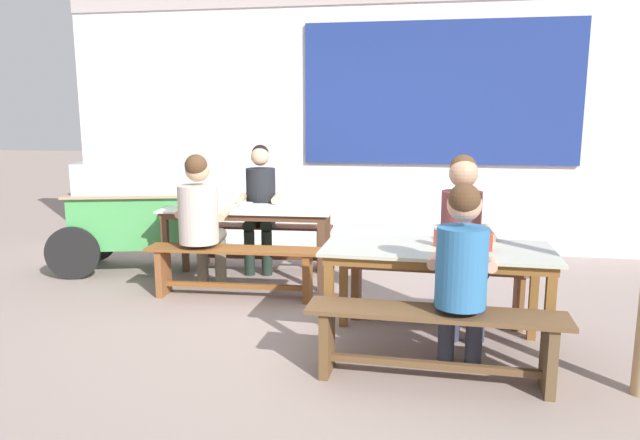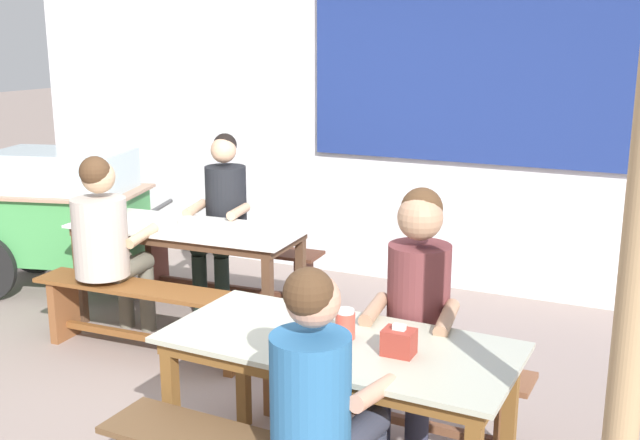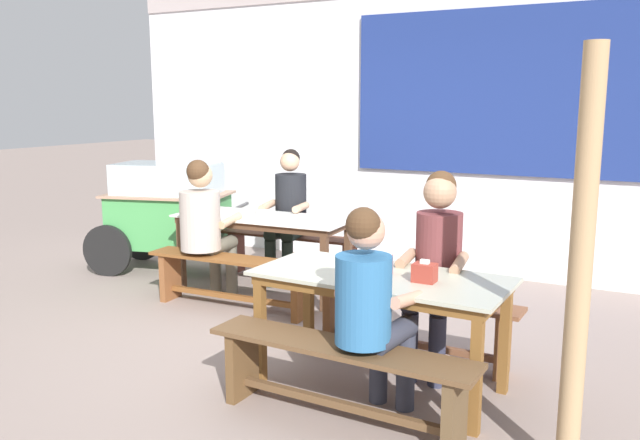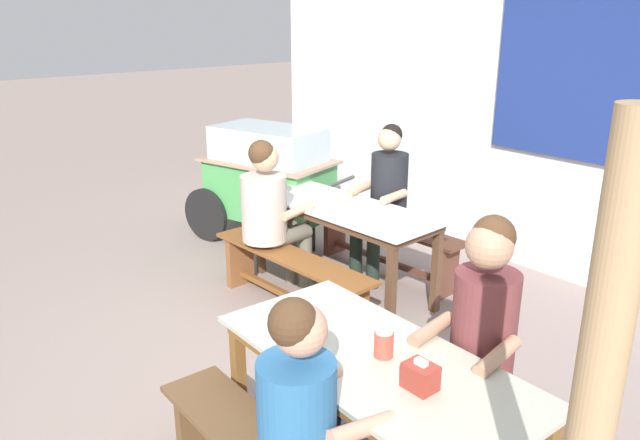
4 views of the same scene
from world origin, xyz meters
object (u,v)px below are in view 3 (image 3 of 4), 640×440
Objects in this scene: bench_near_back at (413,316)px; wooden_support_post at (580,271)px; tissue_box at (425,272)px; person_right_near_table at (436,258)px; dining_table_far at (263,225)px; person_near_front at (370,302)px; bench_far_back at (291,250)px; bench_near_front at (339,370)px; person_left_back_turned at (204,221)px; bench_far_front at (232,274)px; food_cart at (167,208)px; person_center_facing at (288,208)px; condiment_jar at (386,263)px; dining_table_near at (381,287)px; soup_bowl at (263,213)px.

bench_near_back is 0.74× the size of wooden_support_post.
wooden_support_post is (0.90, -0.47, 0.23)m from tissue_box.
dining_table_far is at bearing 154.49° from person_right_near_table.
bench_far_back is at bearing 128.67° from person_near_front.
bench_near_front is 2.57m from person_left_back_turned.
bench_near_front is at bearing -47.93° from dining_table_far.
food_cart is (-1.39, 0.78, 0.37)m from bench_far_front.
person_center_facing is 1.02m from person_left_back_turned.
condiment_jar is (-0.12, 0.51, 0.09)m from person_near_front.
bench_near_front is at bearing -35.01° from food_cart.
bench_far_front is at bearing 144.69° from person_near_front.
person_center_facing reaches higher than dining_table_near.
food_cart is 4.87m from wooden_support_post.
food_cart reaches higher than dining_table_far.
condiment_jar is at bearing -22.85° from person_left_back_turned.
person_center_facing is 9.27× the size of soup_bowl.
person_left_back_turned is 0.97× the size of person_right_near_table.
person_right_near_table reaches higher than tissue_box.
bench_far_back is at bearing 13.03° from food_cart.
person_left_back_turned reaches higher than person_near_front.
bench_far_back is 1.09m from bench_far_front.
bench_far_back is 0.45m from person_center_facing.
person_near_front is 0.94× the size of person_center_facing.
condiment_jar is at bearing -89.96° from bench_near_back.
bench_near_front is at bearing -101.84° from person_right_near_table.
tissue_box is 0.07× the size of wooden_support_post.
person_left_back_turned reaches higher than dining_table_near.
bench_far_front is (-1.76, 0.87, -0.35)m from dining_table_near.
wooden_support_post reaches higher than person_left_back_turned.
dining_table_near is 1.22× the size of person_left_back_turned.
bench_near_back is 0.88× the size of food_cart.
food_cart is 3.56m from condiment_jar.
bench_near_back is at bearing -25.77° from dining_table_far.
condiment_jar reaches higher than bench_near_back.
condiment_jar reaches higher than dining_table_far.
bench_near_front is (-0.03, -1.09, 0.00)m from bench_near_back.
bench_far_front is at bearing -87.31° from dining_table_far.
person_left_back_turned is 0.62m from soup_bowl.
person_right_near_table is (0.18, -0.08, 0.46)m from bench_near_back.
person_right_near_table is at bearing -26.52° from soup_bowl.
person_center_facing reaches higher than person_left_back_turned.
wooden_support_post is at bearing -39.37° from bench_far_back.
person_right_near_table reaches higher than condiment_jar.
bench_far_front is at bearing 168.42° from person_right_near_table.
dining_table_near is at bearing -27.65° from food_cart.
bench_far_back is 10.87× the size of soup_bowl.
dining_table_near reaches higher than bench_near_back.
person_center_facing reaches higher than bench_near_front.
person_near_front is 1.11m from wooden_support_post.
dining_table_near is at bearing -91.66° from bench_near_back.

